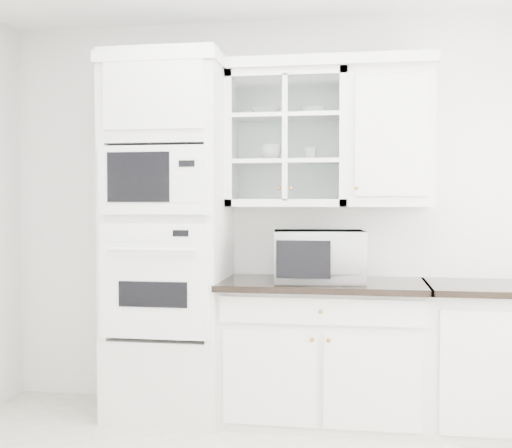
# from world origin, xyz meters

# --- Properties ---
(room_shell) EXTENTS (4.00, 3.50, 2.70)m
(room_shell) POSITION_xyz_m (0.00, 0.43, 1.78)
(room_shell) COLOR white
(room_shell) RESTS_ON ground
(oven_column) EXTENTS (0.76, 0.68, 2.40)m
(oven_column) POSITION_xyz_m (-0.75, 1.42, 1.20)
(oven_column) COLOR silver
(oven_column) RESTS_ON ground
(base_cabinet_run) EXTENTS (1.32, 0.67, 0.92)m
(base_cabinet_run) POSITION_xyz_m (0.28, 1.45, 0.46)
(base_cabinet_run) COLOR silver
(base_cabinet_run) RESTS_ON ground
(extra_base_cabinet) EXTENTS (0.72, 0.67, 0.92)m
(extra_base_cabinet) POSITION_xyz_m (1.28, 1.45, 0.46)
(extra_base_cabinet) COLOR silver
(extra_base_cabinet) RESTS_ON ground
(upper_cabinet_glass) EXTENTS (0.80, 0.33, 0.90)m
(upper_cabinet_glass) POSITION_xyz_m (0.03, 1.58, 1.85)
(upper_cabinet_glass) COLOR silver
(upper_cabinet_glass) RESTS_ON room_shell
(upper_cabinet_solid) EXTENTS (0.55, 0.33, 0.90)m
(upper_cabinet_solid) POSITION_xyz_m (0.71, 1.58, 1.85)
(upper_cabinet_solid) COLOR silver
(upper_cabinet_solid) RESTS_ON room_shell
(crown_molding) EXTENTS (2.14, 0.38, 0.07)m
(crown_molding) POSITION_xyz_m (-0.07, 1.56, 2.33)
(crown_molding) COLOR white
(crown_molding) RESTS_ON room_shell
(countertop_microwave) EXTENTS (0.62, 0.53, 0.33)m
(countertop_microwave) POSITION_xyz_m (0.25, 1.39, 1.08)
(countertop_microwave) COLOR white
(countertop_microwave) RESTS_ON base_cabinet_run
(bowl_a) EXTENTS (0.22, 0.22, 0.05)m
(bowl_a) POSITION_xyz_m (-0.12, 1.57, 2.04)
(bowl_a) COLOR white
(bowl_a) RESTS_ON upper_cabinet_glass
(bowl_b) EXTENTS (0.20, 0.20, 0.05)m
(bowl_b) POSITION_xyz_m (0.20, 1.60, 2.04)
(bowl_b) COLOR white
(bowl_b) RESTS_ON upper_cabinet_glass
(cup_a) EXTENTS (0.16, 0.16, 0.11)m
(cup_a) POSITION_xyz_m (-0.08, 1.57, 1.76)
(cup_a) COLOR white
(cup_a) RESTS_ON upper_cabinet_glass
(cup_b) EXTENTS (0.09, 0.09, 0.08)m
(cup_b) POSITION_xyz_m (0.19, 1.58, 1.75)
(cup_b) COLOR white
(cup_b) RESTS_ON upper_cabinet_glass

